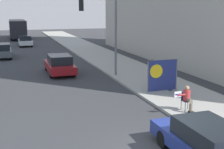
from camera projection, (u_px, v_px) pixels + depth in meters
name	position (u px, v px, depth m)	size (l,w,h in m)	color
sidewalk_curb	(125.00, 68.00, 26.24)	(4.48, 90.00, 0.14)	#A8A399
seated_protester	(187.00, 98.00, 14.85)	(0.91, 0.77, 1.23)	#474C56
jogger_on_sidewalk	(171.00, 77.00, 18.63)	(0.34, 0.34, 1.67)	#334775
pedestrian_behind	(152.00, 72.00, 19.74)	(0.34, 0.34, 1.76)	#334775
protest_banner	(162.00, 75.00, 18.20)	(1.93, 0.06, 1.92)	slate
traffic_light_pole	(103.00, 22.00, 22.50)	(2.58, 2.34, 5.81)	slate
parked_car_curbside	(208.00, 143.00, 10.08)	(1.80, 4.72, 1.38)	navy
car_on_road_nearest	(60.00, 64.00, 24.16)	(1.89, 4.56, 1.48)	maroon
car_on_road_midblock	(2.00, 51.00, 32.08)	(1.75, 4.51, 1.47)	#565B60
car_on_road_distant	(25.00, 41.00, 42.31)	(1.75, 4.36, 1.42)	white
city_bus_on_road	(17.00, 28.00, 52.56)	(2.59, 10.25, 3.10)	#232328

